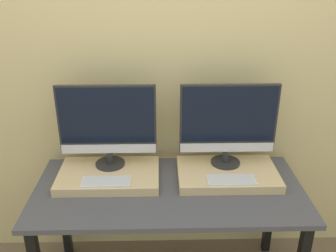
% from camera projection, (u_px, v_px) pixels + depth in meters
% --- Properties ---
extents(wall_back, '(8.00, 0.04, 2.60)m').
position_uv_depth(wall_back, '(167.00, 69.00, 2.26)').
color(wall_back, '#DBC684').
rests_on(wall_back, ground_plane).
extents(workbench, '(1.52, 0.70, 0.72)m').
position_uv_depth(workbench, '(169.00, 200.00, 2.15)').
color(workbench, '#47474C').
rests_on(workbench, ground_plane).
extents(wooden_riser_left, '(0.58, 0.36, 0.05)m').
position_uv_depth(wooden_riser_left, '(109.00, 176.00, 2.19)').
color(wooden_riser_left, '#D6B77F').
rests_on(wooden_riser_left, workbench).
extents(monitor_left, '(0.56, 0.18, 0.50)m').
position_uv_depth(monitor_left, '(107.00, 123.00, 2.14)').
color(monitor_left, '#282828').
rests_on(monitor_left, wooden_riser_left).
extents(keyboard_left, '(0.27, 0.11, 0.01)m').
position_uv_depth(keyboard_left, '(106.00, 182.00, 2.07)').
color(keyboard_left, silver).
rests_on(keyboard_left, wooden_riser_left).
extents(wooden_riser_right, '(0.58, 0.36, 0.05)m').
position_uv_depth(wooden_riser_right, '(227.00, 174.00, 2.21)').
color(wooden_riser_right, '#D6B77F').
rests_on(wooden_riser_right, workbench).
extents(monitor_right, '(0.56, 0.18, 0.50)m').
position_uv_depth(monitor_right, '(228.00, 122.00, 2.16)').
color(monitor_right, '#282828').
rests_on(monitor_right, wooden_riser_right).
extents(keyboard_right, '(0.27, 0.11, 0.01)m').
position_uv_depth(keyboard_right, '(231.00, 180.00, 2.08)').
color(keyboard_right, silver).
rests_on(keyboard_right, wooden_riser_right).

